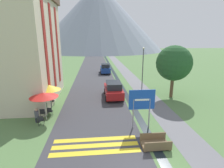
{
  "coord_description": "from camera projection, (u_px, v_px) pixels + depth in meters",
  "views": [
    {
      "loc": [
        -2.42,
        -6.87,
        6.61
      ],
      "look_at": [
        -0.75,
        10.0,
        2.06
      ],
      "focal_mm": 28.0,
      "sensor_mm": 36.0,
      "label": 1
    }
  ],
  "objects": [
    {
      "name": "ground_plane",
      "position": [
        110.0,
        80.0,
        27.77
      ],
      "size": [
        160.0,
        160.0,
        0.0
      ],
      "primitive_type": "plane",
      "color": "#517542"
    },
    {
      "name": "road",
      "position": [
        95.0,
        69.0,
        37.14
      ],
      "size": [
        6.4,
        60.0,
        0.01
      ],
      "color": "#38383D",
      "rests_on": "ground_plane"
    },
    {
      "name": "footpath",
      "position": [
        123.0,
        69.0,
        37.72
      ],
      "size": [
        2.2,
        60.0,
        0.01
      ],
      "color": "slate",
      "rests_on": "ground_plane"
    },
    {
      "name": "drainage_channel",
      "position": [
        112.0,
        69.0,
        37.49
      ],
      "size": [
        0.6,
        60.0,
        0.0
      ],
      "color": "black",
      "rests_on": "ground_plane"
    },
    {
      "name": "crosswalk_marking",
      "position": [
        96.0,
        146.0,
        11.0
      ],
      "size": [
        5.44,
        1.84,
        0.01
      ],
      "color": "yellow",
      "rests_on": "ground_plane"
    },
    {
      "name": "mountain_distant",
      "position": [
        98.0,
        17.0,
        89.66
      ],
      "size": [
        65.96,
        65.96,
        33.29
      ],
      "color": "gray",
      "rests_on": "ground_plane"
    },
    {
      "name": "hotel_building",
      "position": [
        25.0,
        43.0,
        17.62
      ],
      "size": [
        5.81,
        9.83,
        11.23
      ],
      "color": "beige",
      "rests_on": "ground_plane"
    },
    {
      "name": "road_sign",
      "position": [
        142.0,
        103.0,
        12.71
      ],
      "size": [
        1.93,
        0.11,
        2.98
      ],
      "color": "gray",
      "rests_on": "ground_plane"
    },
    {
      "name": "footbridge",
      "position": [
        155.0,
        143.0,
        10.85
      ],
      "size": [
        1.7,
        1.1,
        0.65
      ],
      "color": "brown",
      "rests_on": "ground_plane"
    },
    {
      "name": "parked_car_near",
      "position": [
        113.0,
        90.0,
        19.67
      ],
      "size": [
        1.97,
        4.3,
        1.82
      ],
      "color": "#A31919",
      "rests_on": "ground_plane"
    },
    {
      "name": "parked_car_far",
      "position": [
        105.0,
        68.0,
        33.01
      ],
      "size": [
        1.84,
        3.82,
        1.82
      ],
      "color": "navy",
      "rests_on": "ground_plane"
    },
    {
      "name": "cafe_chair_near_right",
      "position": [
        50.0,
        111.0,
        14.92
      ],
      "size": [
        0.4,
        0.4,
        0.85
      ],
      "rotation": [
        0.0,
        0.0,
        -0.33
      ],
      "color": "#232328",
      "rests_on": "ground_plane"
    },
    {
      "name": "cafe_chair_nearest",
      "position": [
        41.0,
        120.0,
        13.35
      ],
      "size": [
        0.4,
        0.4,
        0.85
      ],
      "rotation": [
        0.0,
        0.0,
        -0.47
      ],
      "color": "#232328",
      "rests_on": "ground_plane"
    },
    {
      "name": "cafe_chair_far_right",
      "position": [
        52.0,
        101.0,
        17.35
      ],
      "size": [
        0.4,
        0.4,
        0.85
      ],
      "rotation": [
        0.0,
        0.0,
        -0.47
      ],
      "color": "#232328",
      "rests_on": "ground_plane"
    },
    {
      "name": "cafe_chair_near_left",
      "position": [
        43.0,
        112.0,
        14.63
      ],
      "size": [
        0.4,
        0.4,
        0.85
      ],
      "rotation": [
        0.0,
        0.0,
        -0.32
      ],
      "color": "#232328",
      "rests_on": "ground_plane"
    },
    {
      "name": "cafe_umbrella_front_red",
      "position": [
        44.0,
        95.0,
        13.9
      ],
      "size": [
        2.25,
        2.25,
        2.34
      ],
      "color": "#B7B2A8",
      "rests_on": "ground_plane"
    },
    {
      "name": "cafe_umbrella_middle_yellow",
      "position": [
        49.0,
        87.0,
        16.1
      ],
      "size": [
        2.13,
        2.13,
        2.37
      ],
      "color": "#B7B2A8",
      "rests_on": "ground_plane"
    },
    {
      "name": "person_seated_far",
      "position": [
        37.0,
        115.0,
        13.79
      ],
      "size": [
        0.32,
        0.32,
        1.23
      ],
      "color": "#282833",
      "rests_on": "ground_plane"
    },
    {
      "name": "person_seated_near",
      "position": [
        45.0,
        107.0,
        15.41
      ],
      "size": [
        0.32,
        0.32,
        1.22
      ],
      "color": "#282833",
      "rests_on": "ground_plane"
    },
    {
      "name": "person_standing_terrace",
      "position": [
        49.0,
        98.0,
        16.64
      ],
      "size": [
        0.32,
        0.32,
        1.79
      ],
      "color": "#282833",
      "rests_on": "ground_plane"
    },
    {
      "name": "streetlamp",
      "position": [
        143.0,
        65.0,
        21.93
      ],
      "size": [
        0.28,
        0.28,
        5.45
      ],
      "color": "#515156",
      "rests_on": "ground_plane"
    },
    {
      "name": "tree_by_path",
      "position": [
        174.0,
        63.0,
        19.06
      ],
      "size": [
        3.86,
        3.86,
        5.81
      ],
      "color": "brown",
      "rests_on": "ground_plane"
    }
  ]
}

